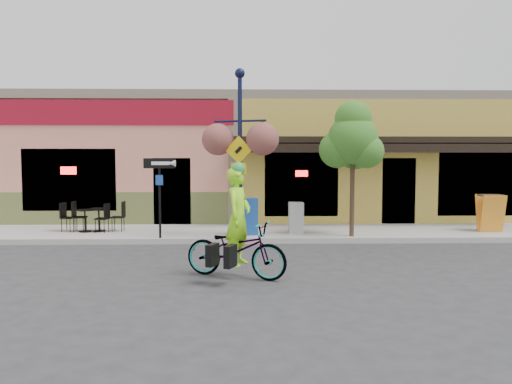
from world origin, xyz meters
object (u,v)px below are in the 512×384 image
building (260,159)px  one_way_sign (160,198)px  bicycle (236,250)px  lamp_post (240,154)px  newspaper_box_grey (296,218)px  cyclist_rider (238,229)px  newspaper_box_blue (248,216)px  street_tree (352,168)px

building → one_way_sign: (-2.94, -6.85, -1.03)m
bicycle → lamp_post: (0.06, 3.87, 1.88)m
lamp_post → newspaper_box_grey: lamp_post is taller
building → bicycle: building is taller
cyclist_rider → one_way_sign: (-2.15, 3.87, 0.29)m
newspaper_box_blue → newspaper_box_grey: (1.38, 0.26, -0.07)m
newspaper_box_grey → street_tree: bearing=-22.4°
building → lamp_post: lamp_post is taller
street_tree → newspaper_box_grey: bearing=157.4°
cyclist_rider → building: bearing=18.7°
building → lamp_post: (-0.78, -6.85, 0.17)m
one_way_sign → lamp_post: bearing=-2.6°
bicycle → newspaper_box_blue: bearing=19.2°
one_way_sign → newspaper_box_grey: size_ratio=2.43×
building → cyclist_rider: 10.83m
cyclist_rider → one_way_sign: 4.44m
lamp_post → newspaper_box_blue: (0.22, 0.53, -1.76)m
newspaper_box_blue → building: bearing=70.9°
one_way_sign → newspaper_box_grey: (3.76, 0.79, -0.63)m
bicycle → newspaper_box_blue: (0.28, 4.40, 0.12)m
cyclist_rider → street_tree: bearing=-14.4°
building → lamp_post: 6.90m
bicycle → newspaper_box_grey: size_ratio=2.35×
bicycle → street_tree: size_ratio=0.55×
bicycle → street_tree: bearing=-14.9°
newspaper_box_blue → cyclist_rider: bearing=-107.1°
building → bicycle: 10.89m
building → cyclist_rider: bearing=-94.2°
newspaper_box_blue → lamp_post: bearing=-127.0°
one_way_sign → street_tree: street_tree is taller
building → bicycle: size_ratio=8.76×
lamp_post → street_tree: bearing=20.3°
building → newspaper_box_blue: size_ratio=17.65×
cyclist_rider → lamp_post: lamp_post is taller
newspaper_box_grey → lamp_post: bearing=-153.5°
cyclist_rider → newspaper_box_blue: cyclist_rider is taller
street_tree → lamp_post: bearing=-176.8°
lamp_post → building: bearing=100.6°
lamp_post → newspaper_box_grey: 2.56m
bicycle → one_way_sign: one_way_sign is taller
one_way_sign → street_tree: size_ratio=0.57×
newspaper_box_grey → street_tree: 2.15m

